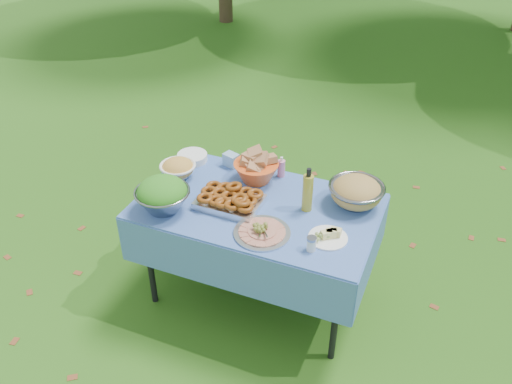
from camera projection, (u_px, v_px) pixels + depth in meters
ground at (257, 294)px, 3.75m from camera, size 80.00×80.00×0.00m
picnic_table at (257, 252)px, 3.53m from camera, size 1.46×0.86×0.76m
salad_bowl at (162, 195)px, 3.22m from camera, size 0.35×0.35×0.22m
pasta_bowl_white at (178, 168)px, 3.55m from camera, size 0.29×0.29×0.13m
plate_stack at (192, 157)px, 3.73m from camera, size 0.22×0.22×0.05m
wipes_box at (231, 160)px, 3.67m from camera, size 0.12×0.10×0.09m
sanitizer_bottle at (281, 167)px, 3.55m from camera, size 0.06×0.06×0.14m
bread_bowl at (256, 167)px, 3.49m from camera, size 0.31×0.31×0.20m
pasta_bowl_steel at (356, 192)px, 3.28m from camera, size 0.44×0.44×0.18m
fried_tray at (230, 199)px, 3.29m from camera, size 0.39×0.28×0.09m
charcuterie_platter at (262, 228)px, 3.06m from camera, size 0.33×0.33×0.08m
oil_bottle at (308, 190)px, 3.20m from camera, size 0.07×0.07×0.29m
cheese_plate at (328, 234)px, 3.03m from camera, size 0.28×0.28×0.06m
shaker at (311, 244)px, 2.94m from camera, size 0.07×0.07×0.09m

